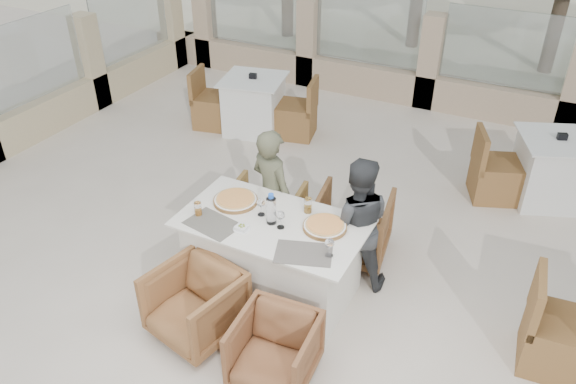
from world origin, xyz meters
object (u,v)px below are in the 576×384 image
at_px(wine_glass_centre, 261,206).
at_px(diner_left, 272,194).
at_px(beer_glass_left, 198,209).
at_px(armchair_near_left, 195,304).
at_px(dining_table, 273,257).
at_px(wine_glass_corner, 329,246).
at_px(bg_table_b, 552,170).
at_px(olive_dish, 242,227).
at_px(armchair_far_right, 352,225).
at_px(wine_glass_near, 281,219).
at_px(diner_right, 356,225).
at_px(pizza_left, 236,200).
at_px(pizza_right, 325,226).
at_px(armchair_far_left, 264,218).
at_px(water_bottle, 271,209).
at_px(bg_table_a, 254,105).
at_px(armchair_near_right, 274,350).
at_px(beer_glass_right, 308,205).

relative_size(wine_glass_centre, diner_left, 0.14).
bearing_deg(beer_glass_left, armchair_near_left, -61.54).
height_order(dining_table, wine_glass_corner, wine_glass_corner).
distance_m(armchair_near_left, bg_table_b, 4.25).
xyz_separation_m(olive_dish, armchair_far_right, (0.61, 1.05, -0.46)).
height_order(dining_table, wine_glass_near, wine_glass_near).
bearing_deg(diner_right, bg_table_b, -144.85).
relative_size(pizza_left, diner_right, 0.31).
height_order(dining_table, armchair_near_left, dining_table).
bearing_deg(diner_right, diner_left, -27.75).
xyz_separation_m(dining_table, wine_glass_near, (0.10, -0.04, 0.48)).
distance_m(dining_table, diner_left, 0.66).
bearing_deg(dining_table, armchair_far_right, 62.72).
xyz_separation_m(pizza_right, armchair_far_left, (-0.84, 0.44, -0.46)).
bearing_deg(diner_right, water_bottle, 14.57).
height_order(pizza_right, water_bottle, water_bottle).
xyz_separation_m(wine_glass_near, armchair_far_left, (-0.50, 0.60, -0.53)).
bearing_deg(armchair_near_left, beer_glass_left, 131.21).
bearing_deg(olive_dish, bg_table_a, 118.46).
relative_size(armchair_near_right, bg_table_b, 0.37).
bearing_deg(wine_glass_near, armchair_near_left, -121.17).
height_order(pizza_left, beer_glass_right, beer_glass_right).
bearing_deg(water_bottle, diner_right, 37.16).
relative_size(beer_glass_right, armchair_near_left, 0.20).
xyz_separation_m(wine_glass_centre, diner_left, (-0.15, 0.47, -0.19)).
bearing_deg(armchair_far_left, wine_glass_corner, 135.64).
bearing_deg(wine_glass_corner, wine_glass_centre, 161.78).
relative_size(pizza_right, beer_glass_left, 2.96).
bearing_deg(wine_glass_corner, beer_glass_right, 130.87).
bearing_deg(armchair_far_right, olive_dish, 51.49).
relative_size(water_bottle, beer_glass_right, 2.11).
height_order(water_bottle, beer_glass_left, water_bottle).
bearing_deg(olive_dish, dining_table, 50.17).
xyz_separation_m(pizza_right, beer_glass_left, (-1.06, -0.32, 0.04)).
bearing_deg(diner_left, armchair_near_right, 138.44).
relative_size(wine_glass_centre, diner_right, 0.14).
relative_size(armchair_far_right, diner_right, 0.55).
xyz_separation_m(wine_glass_corner, beer_glass_left, (-1.23, -0.00, -0.03)).
relative_size(beer_glass_left, bg_table_b, 0.08).
bearing_deg(wine_glass_corner, pizza_left, 163.32).
relative_size(pizza_left, water_bottle, 1.37).
bearing_deg(armchair_near_left, beer_glass_right, 75.20).
height_order(beer_glass_right, diner_right, diner_right).
bearing_deg(pizza_left, diner_right, 17.30).
bearing_deg(dining_table, wine_glass_centre, 160.20).
bearing_deg(diner_left, diner_right, -165.60).
bearing_deg(dining_table, armchair_far_left, 125.60).
bearing_deg(pizza_left, bg_table_b, 46.61).
relative_size(dining_table, wine_glass_centre, 8.70).
height_order(armchair_far_right, diner_right, diner_right).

